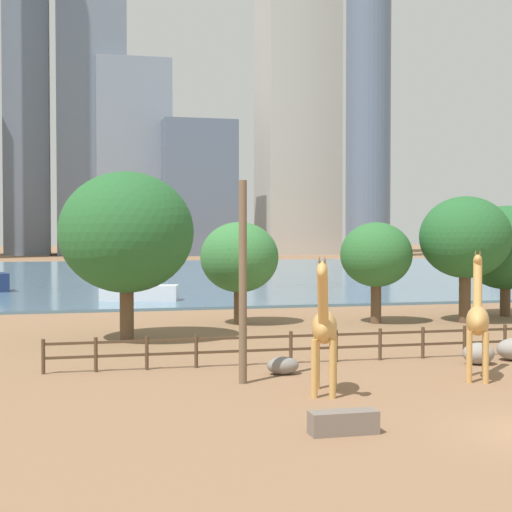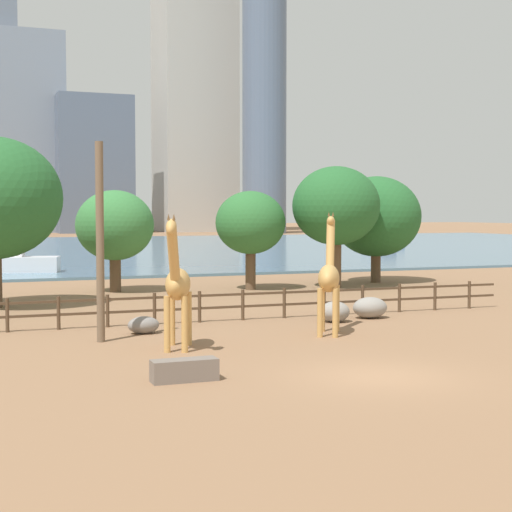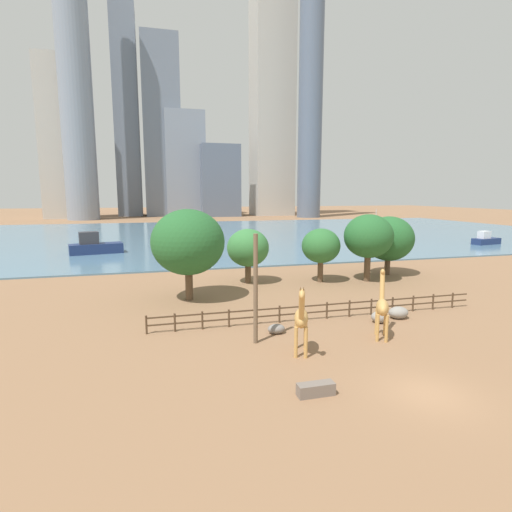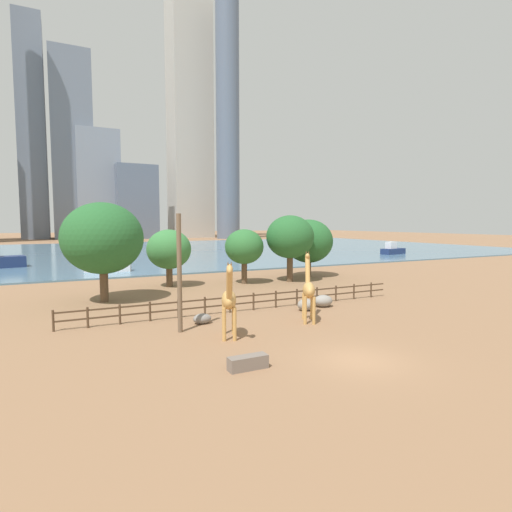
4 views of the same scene
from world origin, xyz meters
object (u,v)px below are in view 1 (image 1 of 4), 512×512
Objects in this scene: giraffe_tall at (478,320)px; feeding_trough at (343,422)px; tree_right_tall at (506,248)px; tree_left_small at (126,233)px; tree_right_small at (239,258)px; tree_center_broad at (465,238)px; utility_pole at (243,282)px; boat_sailboat at (137,289)px; boulder_near_fence at (478,353)px; boat_ferry at (497,263)px; boulder_by_pole at (283,366)px; tree_left_large at (376,255)px; giraffe_companion at (324,328)px.

feeding_trough is (-7.27, -6.07, -1.82)m from giraffe_tall.
tree_left_small is at bearing -166.96° from tree_right_tall.
tree_center_broad is at bearing -10.41° from tree_right_small.
tree_right_small is at bearing 77.87° from utility_pole.
giraffe_tall is 34.09m from boat_sailboat.
tree_center_broad is at bearing 63.42° from boulder_near_fence.
boat_ferry is 1.05× the size of boat_sailboat.
boulder_near_fence is 0.15× the size of tree_left_small.
tree_left_small is at bearing -141.88° from tree_right_small.
tree_left_large reaches higher than boulder_by_pole.
tree_left_large is 14.98m from tree_left_small.
utility_pole is at bearing -74.22° from boat_sailboat.
giraffe_companion is 85.98m from boat_ferry.
boat_ferry reaches higher than feeding_trough.
tree_right_tall is (4.17, 2.56, -0.64)m from tree_center_broad.
tree_right_small reaches higher than boat_sailboat.
giraffe_companion is at bearing 77.18° from feeding_trough.
tree_left_large is at bearing 45.36° from boat_ferry.
boulder_near_fence is 0.22× the size of tree_right_small.
giraffe_companion reaches higher than feeding_trough.
boat_ferry is at bearing 49.89° from boat_sailboat.
tree_center_broad reaches higher than tree_right_tall.
boat_ferry is at bearing 46.52° from tree_left_small.
giraffe_tall is 0.67× the size of tree_right_tall.
boulder_near_fence is at bearing -56.06° from boat_sailboat.
utility_pole reaches higher than boulder_near_fence.
boulder_near_fence is 17.15m from tree_left_small.
giraffe_companion is 5.24m from feeding_trough.
tree_left_large is (11.34, 15.53, 0.40)m from utility_pole.
giraffe_tall is 6.32m from giraffe_companion.
tree_left_large is at bearing 173.91° from giraffe_companion.
boulder_near_fence is at bearing -116.58° from tree_center_broad.
boat_ferry is (49.69, 75.69, 0.80)m from feeding_trough.
giraffe_companion is at bearing -85.28° from boulder_by_pole.
utility_pole is 3.90× the size of feeding_trough.
giraffe_companion is 3.79× the size of boulder_by_pole.
tree_center_broad is (8.15, 15.81, 2.78)m from giraffe_tall.
tree_left_small reaches higher than giraffe_companion.
utility_pole is at bearing -170.97° from boulder_near_fence.
tree_left_large is 0.93× the size of boat_ferry.
tree_center_broad reaches higher than feeding_trough.
utility_pole reaches higher than tree_right_small.
boulder_by_pole is at bearing 98.02° from giraffe_tall.
boulder_near_fence is (9.92, 1.58, -3.08)m from utility_pole.
boulder_by_pole is at bearing 45.94° from boat_ferry.
boat_sailboat is at bearing 83.43° from tree_left_small.
feeding_trough is (-1.09, -4.77, -1.87)m from giraffe_companion.
boat_ferry is (48.92, 67.13, 0.78)m from boulder_by_pole.
boat_sailboat is (-1.81, 38.91, 0.74)m from feeding_trough.
boulder_near_fence is 0.20× the size of boat_ferry.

